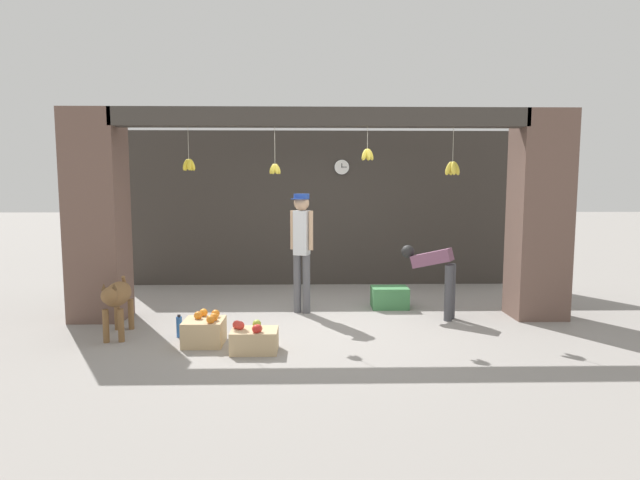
{
  "coord_description": "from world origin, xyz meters",
  "views": [
    {
      "loc": [
        -0.14,
        -6.47,
        1.8
      ],
      "look_at": [
        0.0,
        0.4,
        1.07
      ],
      "focal_mm": 28.0,
      "sensor_mm": 36.0,
      "label": 1
    }
  ],
  "objects_px": {
    "dog": "(117,297)",
    "wall_clock": "(342,167)",
    "worker_stooping": "(436,271)",
    "produce_box_green": "(390,297)",
    "water_bottle": "(179,327)",
    "shopkeeper": "(302,243)",
    "fruit_crate_oranges": "(204,331)",
    "fruit_crate_apples": "(254,339)"
  },
  "relations": [
    {
      "from": "worker_stooping",
      "to": "dog",
      "type": "bearing_deg",
      "value": 132.59
    },
    {
      "from": "worker_stooping",
      "to": "wall_clock",
      "type": "relative_size",
      "value": 3.52
    },
    {
      "from": "worker_stooping",
      "to": "produce_box_green",
      "type": "relative_size",
      "value": 1.84
    },
    {
      "from": "wall_clock",
      "to": "produce_box_green",
      "type": "bearing_deg",
      "value": -71.32
    },
    {
      "from": "worker_stooping",
      "to": "fruit_crate_apples",
      "type": "xyz_separation_m",
      "value": [
        -2.35,
        -1.4,
        -0.52
      ]
    },
    {
      "from": "fruit_crate_apples",
      "to": "dog",
      "type": "bearing_deg",
      "value": 160.96
    },
    {
      "from": "dog",
      "to": "fruit_crate_oranges",
      "type": "relative_size",
      "value": 2.25
    },
    {
      "from": "worker_stooping",
      "to": "water_bottle",
      "type": "height_order",
      "value": "worker_stooping"
    },
    {
      "from": "shopkeeper",
      "to": "worker_stooping",
      "type": "distance_m",
      "value": 1.91
    },
    {
      "from": "worker_stooping",
      "to": "water_bottle",
      "type": "xyz_separation_m",
      "value": [
        -3.31,
        -0.84,
        -0.52
      ]
    },
    {
      "from": "shopkeeper",
      "to": "wall_clock",
      "type": "xyz_separation_m",
      "value": [
        0.7,
        2.08,
        1.15
      ]
    },
    {
      "from": "fruit_crate_oranges",
      "to": "wall_clock",
      "type": "distance_m",
      "value": 4.43
    },
    {
      "from": "worker_stooping",
      "to": "produce_box_green",
      "type": "bearing_deg",
      "value": 74.1
    },
    {
      "from": "dog",
      "to": "water_bottle",
      "type": "relative_size",
      "value": 3.66
    },
    {
      "from": "fruit_crate_oranges",
      "to": "produce_box_green",
      "type": "bearing_deg",
      "value": 35.3
    },
    {
      "from": "fruit_crate_oranges",
      "to": "wall_clock",
      "type": "bearing_deg",
      "value": 62.97
    },
    {
      "from": "produce_box_green",
      "to": "worker_stooping",
      "type": "bearing_deg",
      "value": -47.2
    },
    {
      "from": "shopkeeper",
      "to": "water_bottle",
      "type": "xyz_separation_m",
      "value": [
        -1.46,
        -1.16,
        -0.89
      ]
    },
    {
      "from": "water_bottle",
      "to": "wall_clock",
      "type": "height_order",
      "value": "wall_clock"
    },
    {
      "from": "worker_stooping",
      "to": "produce_box_green",
      "type": "height_order",
      "value": "worker_stooping"
    },
    {
      "from": "dog",
      "to": "produce_box_green",
      "type": "height_order",
      "value": "dog"
    },
    {
      "from": "fruit_crate_apples",
      "to": "worker_stooping",
      "type": "bearing_deg",
      "value": 30.76
    },
    {
      "from": "shopkeeper",
      "to": "water_bottle",
      "type": "relative_size",
      "value": 6.19
    },
    {
      "from": "shopkeeper",
      "to": "fruit_crate_oranges",
      "type": "xyz_separation_m",
      "value": [
        -1.1,
        -1.44,
        -0.86
      ]
    },
    {
      "from": "shopkeeper",
      "to": "wall_clock",
      "type": "distance_m",
      "value": 2.47
    },
    {
      "from": "shopkeeper",
      "to": "fruit_crate_apples",
      "type": "height_order",
      "value": "shopkeeper"
    },
    {
      "from": "fruit_crate_oranges",
      "to": "fruit_crate_apples",
      "type": "relative_size",
      "value": 0.88
    },
    {
      "from": "dog",
      "to": "wall_clock",
      "type": "xyz_separation_m",
      "value": [
        2.9,
        3.2,
        1.67
      ]
    },
    {
      "from": "shopkeeper",
      "to": "fruit_crate_oranges",
      "type": "distance_m",
      "value": 2.0
    },
    {
      "from": "fruit_crate_apples",
      "to": "produce_box_green",
      "type": "height_order",
      "value": "fruit_crate_apples"
    },
    {
      "from": "shopkeeper",
      "to": "water_bottle",
      "type": "bearing_deg",
      "value": 59.29
    },
    {
      "from": "water_bottle",
      "to": "fruit_crate_oranges",
      "type": "bearing_deg",
      "value": -37.86
    },
    {
      "from": "shopkeeper",
      "to": "produce_box_green",
      "type": "distance_m",
      "value": 1.59
    },
    {
      "from": "shopkeeper",
      "to": "fruit_crate_apples",
      "type": "xyz_separation_m",
      "value": [
        -0.5,
        -1.71,
        -0.88
      ]
    },
    {
      "from": "dog",
      "to": "fruit_crate_oranges",
      "type": "bearing_deg",
      "value": 66.41
    },
    {
      "from": "fruit_crate_apples",
      "to": "produce_box_green",
      "type": "relative_size",
      "value": 0.94
    },
    {
      "from": "produce_box_green",
      "to": "water_bottle",
      "type": "relative_size",
      "value": 1.95
    },
    {
      "from": "dog",
      "to": "water_bottle",
      "type": "height_order",
      "value": "dog"
    },
    {
      "from": "dog",
      "to": "fruit_crate_oranges",
      "type": "height_order",
      "value": "dog"
    },
    {
      "from": "water_bottle",
      "to": "fruit_crate_apples",
      "type": "bearing_deg",
      "value": -29.96
    },
    {
      "from": "fruit_crate_oranges",
      "to": "produce_box_green",
      "type": "relative_size",
      "value": 0.83
    },
    {
      "from": "shopkeeper",
      "to": "worker_stooping",
      "type": "relative_size",
      "value": 1.73
    }
  ]
}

